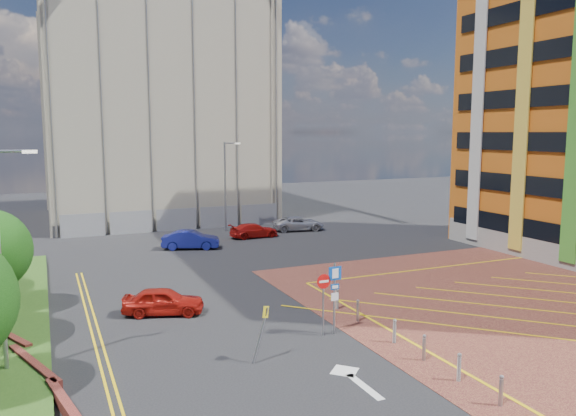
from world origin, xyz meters
TOP-DOWN VIEW (x-y plane):
  - ground at (0.00, 0.00)m, footprint 140.00×140.00m
  - forecourt at (14.00, 0.00)m, footprint 26.00×26.00m
  - retaining_wall at (-11.80, 2.00)m, footprint 6.06×20.33m
  - lamp_left_near at (-12.42, 2.00)m, footprint 1.53×0.16m
  - lamp_back at (4.08, 28.00)m, footprint 1.53×0.16m
  - sign_cluster at (0.30, 0.98)m, footprint 1.17×0.12m
  - warning_sign at (-3.50, -0.60)m, footprint 0.78×0.42m
  - bollard_row at (2.30, -1.67)m, footprint 0.14×11.14m
  - construction_building at (0.00, 40.00)m, footprint 21.20×19.20m
  - construction_fence at (1.00, 30.00)m, footprint 21.60×0.06m
  - car_red_left at (-5.85, 6.75)m, footprint 4.20×2.77m
  - car_blue_back at (-0.82, 21.52)m, footprint 4.55×2.86m
  - car_red_back at (5.23, 23.98)m, footprint 4.21×1.84m
  - car_silver_back at (10.13, 25.58)m, footprint 4.86×2.82m

SIDE VIEW (x-z plane):
  - ground at x=0.00m, z-range 0.00..0.00m
  - forecourt at x=14.00m, z-range 0.00..0.02m
  - retaining_wall at x=-11.80m, z-range 0.00..0.40m
  - bollard_row at x=2.30m, z-range 0.02..0.92m
  - car_red_back at x=5.23m, z-range 0.00..1.20m
  - car_silver_back at x=10.13m, z-range 0.00..1.27m
  - car_red_left at x=-5.85m, z-range 0.00..1.33m
  - car_blue_back at x=-0.82m, z-range 0.00..1.42m
  - construction_fence at x=1.00m, z-range 0.00..2.00m
  - warning_sign at x=-3.50m, z-range 0.31..2.55m
  - sign_cluster at x=0.30m, z-range 0.35..3.55m
  - lamp_back at x=4.08m, z-range 0.36..8.36m
  - lamp_left_near at x=-12.42m, z-range 0.66..8.66m
  - construction_building at x=0.00m, z-range 0.00..22.00m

